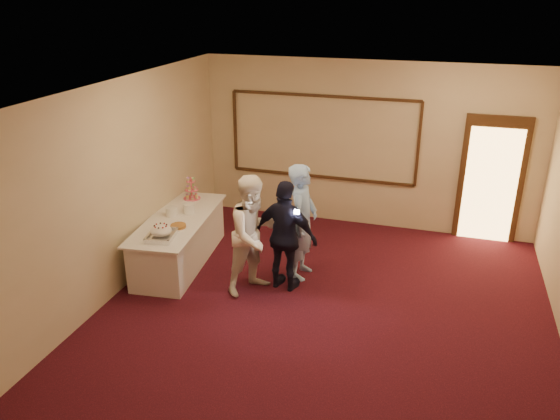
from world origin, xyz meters
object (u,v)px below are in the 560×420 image
object	(u,v)px
cupcake_stand	(191,190)
plate_stack_b	(189,208)
tart	(178,227)
guest	(286,236)
plate_stack_a	(172,212)
buffet_table	(180,240)
pavlova_tray	(161,232)
man	(302,222)
woman	(254,235)

from	to	relation	value
cupcake_stand	plate_stack_b	distance (m)	0.64
tart	guest	xyz separation A→B (m)	(1.66, 0.07, 0.03)
cupcake_stand	plate_stack_a	distance (m)	0.80
tart	guest	size ratio (longest dim) A/B	0.16
buffet_table	pavlova_tray	xyz separation A→B (m)	(0.11, -0.72, 0.46)
plate_stack_b	tart	world-z (taller)	plate_stack_b
tart	guest	distance (m)	1.67
man	pavlova_tray	bearing A→B (deg)	116.91
cupcake_stand	woman	distance (m)	2.05
man	guest	bearing A→B (deg)	165.13
tart	woman	size ratio (longest dim) A/B	0.15
cupcake_stand	plate_stack_b	world-z (taller)	cupcake_stand
buffet_table	plate_stack_b	xyz separation A→B (m)	(0.08, 0.25, 0.46)
tart	man	xyz separation A→B (m)	(1.79, 0.50, 0.10)
woman	plate_stack_a	bearing A→B (deg)	105.95
pavlova_tray	plate_stack_a	world-z (taller)	pavlova_tray
tart	man	world-z (taller)	man
woman	guest	distance (m)	0.45
plate_stack_a	tart	bearing A→B (deg)	-51.28
cupcake_stand	plate_stack_a	xyz separation A→B (m)	(0.03, -0.80, -0.08)
cupcake_stand	guest	bearing A→B (deg)	-29.03
tart	woman	bearing A→B (deg)	-4.98
pavlova_tray	man	size ratio (longest dim) A/B	0.31
buffet_table	cupcake_stand	size ratio (longest dim) A/B	5.64
plate_stack_a	tart	xyz separation A→B (m)	(0.31, -0.39, -0.05)
pavlova_tray	plate_stack_a	xyz separation A→B (m)	(-0.23, 0.76, -0.01)
plate_stack_a	guest	distance (m)	2.00
pavlova_tray	plate_stack_b	distance (m)	0.97
plate_stack_a	woman	distance (m)	1.64
plate_stack_a	woman	world-z (taller)	woman
plate_stack_b	man	bearing A→B (deg)	-2.70
pavlova_tray	cupcake_stand	world-z (taller)	cupcake_stand
plate_stack_b	man	world-z (taller)	man
guest	buffet_table	bearing A→B (deg)	2.69
woman	guest	size ratio (longest dim) A/B	1.06
man	woman	bearing A→B (deg)	140.18
buffet_table	tart	bearing A→B (deg)	-61.88
tart	plate_stack_a	bearing A→B (deg)	128.72
tart	woman	world-z (taller)	woman
buffet_table	guest	world-z (taller)	guest
plate_stack_b	tart	bearing A→B (deg)	-80.05
plate_stack_b	man	distance (m)	1.90
buffet_table	pavlova_tray	size ratio (longest dim) A/B	4.34
buffet_table	man	world-z (taller)	man
cupcake_stand	guest	xyz separation A→B (m)	(2.01, -1.11, -0.09)
plate_stack_b	cupcake_stand	bearing A→B (deg)	111.95
tart	pavlova_tray	bearing A→B (deg)	-101.57
tart	man	size ratio (longest dim) A/B	0.15
man	woman	distance (m)	0.82
buffet_table	woman	bearing A→B (deg)	-17.52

